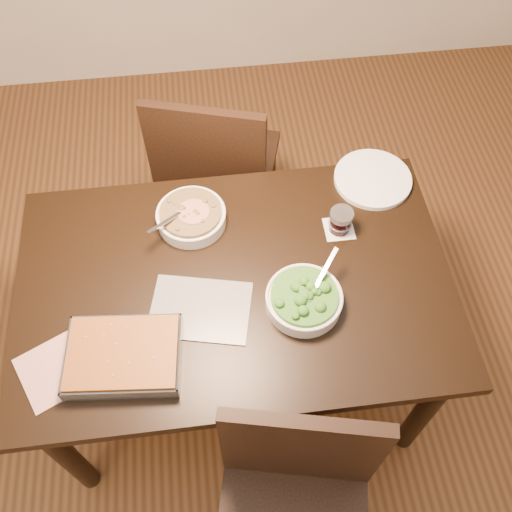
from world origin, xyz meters
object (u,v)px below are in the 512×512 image
table (235,296)px  dinner_plate (373,179)px  stew_bowl (191,216)px  broccoli_bowl (304,299)px  wine_tumbler (341,220)px  chair_near (295,506)px  chair_far (216,168)px  baking_dish (124,356)px

table → dinner_plate: (0.54, 0.36, 0.10)m
stew_bowl → broccoli_bowl: bearing=-48.2°
broccoli_bowl → wine_tumbler: broccoli_bowl is taller
table → chair_near: (0.10, -0.65, -0.13)m
chair_near → chair_far: chair_far is taller
stew_bowl → chair_far: 0.50m
table → dinner_plate: 0.66m
dinner_plate → chair_near: 1.12m
stew_bowl → baking_dish: (-0.23, -0.48, -0.00)m
broccoli_bowl → chair_near: bearing=-100.7°
chair_near → wine_tumbler: bearing=84.1°
table → baking_dish: size_ratio=3.97×
chair_near → chair_far: (-0.12, 1.33, 0.01)m
stew_bowl → broccoli_bowl: 0.49m
dinner_plate → stew_bowl: bearing=-170.8°
baking_dish → chair_near: chair_near is taller
baking_dish → chair_far: size_ratio=0.36×
baking_dish → dinner_plate: bearing=38.9°
table → chair_near: size_ratio=1.48×
baking_dish → wine_tumbler: bearing=33.7°
wine_tumbler → dinner_plate: size_ratio=0.32×
dinner_plate → broccoli_bowl: bearing=-125.3°
dinner_plate → chair_far: 0.68m
table → dinner_plate: size_ratio=5.04×
baking_dish → chair_far: chair_far is taller
broccoli_bowl → dinner_plate: size_ratio=0.88×
table → broccoli_bowl: bearing=-28.2°
broccoli_bowl → chair_far: bearing=105.6°
baking_dish → wine_tumbler: wine_tumbler is taller
baking_dish → wine_tumbler: size_ratio=4.01×
stew_bowl → dinner_plate: stew_bowl is taller
baking_dish → chair_near: size_ratio=0.37×
baking_dish → dinner_plate: size_ratio=1.27×
broccoli_bowl → dinner_plate: (0.33, 0.47, -0.02)m
baking_dish → chair_far: bearing=75.2°
baking_dish → table: bearing=38.7°
broccoli_bowl → chair_far: chair_far is taller
broccoli_bowl → table: bearing=151.8°
stew_bowl → broccoli_bowl: (0.33, -0.36, 0.00)m
baking_dish → dinner_plate: baking_dish is taller
chair_near → dinner_plate: bearing=79.3°
table → stew_bowl: (-0.12, 0.25, 0.13)m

